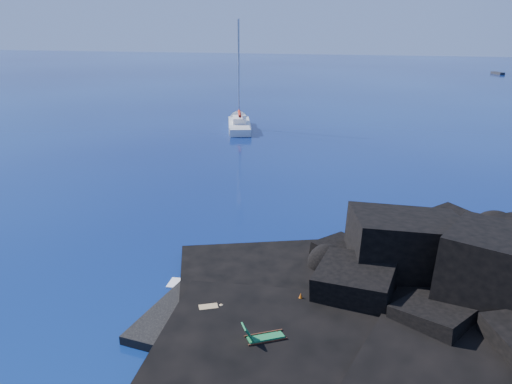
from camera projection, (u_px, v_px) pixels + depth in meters
ground at (147, 315)px, 20.07m from camera, size 400.00×400.00×0.00m
headland at (483, 323)px, 19.56m from camera, size 24.00×24.00×3.60m
beach at (258, 325)px, 19.40m from camera, size 9.08×6.86×0.70m
surf_foam at (293, 274)px, 23.39m from camera, size 10.00×8.00×0.06m
sailboat at (239, 129)px, 56.56m from camera, size 5.89×11.53×11.92m
deck_chair at (266, 333)px, 17.47m from camera, size 1.58×1.32×1.01m
towel at (209, 312)px, 19.60m from camera, size 1.97×1.58×0.05m
sunbather at (208, 309)px, 19.55m from camera, size 1.73×1.23×0.27m
marker_cone at (301, 299)px, 20.14m from camera, size 0.41×0.41×0.50m
distant_boat_a at (498, 74)px, 121.78m from camera, size 2.75×4.24×0.54m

